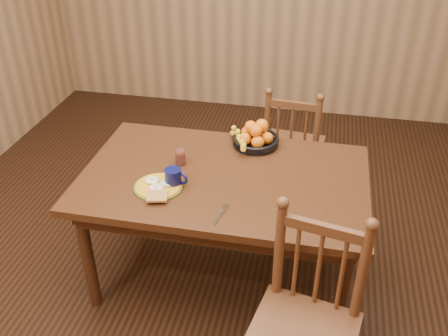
% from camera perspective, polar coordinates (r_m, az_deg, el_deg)
% --- Properties ---
extents(room, '(4.52, 5.02, 2.72)m').
position_cam_1_polar(room, '(2.53, -0.00, 10.59)').
color(room, black).
rests_on(room, ground).
extents(dining_table, '(1.60, 1.00, 0.75)m').
position_cam_1_polar(dining_table, '(2.85, -0.00, -2.29)').
color(dining_table, black).
rests_on(dining_table, ground).
extents(chair_far, '(0.46, 0.44, 0.93)m').
position_cam_1_polar(chair_far, '(3.71, 7.87, 2.43)').
color(chair_far, '#492A16').
rests_on(chair_far, ground).
extents(chair_near, '(0.54, 0.52, 1.01)m').
position_cam_1_polar(chair_near, '(2.37, 9.28, -17.31)').
color(chair_near, '#492A16').
rests_on(chair_near, ground).
extents(breakfast_plate, '(0.26, 0.30, 0.04)m').
position_cam_1_polar(breakfast_plate, '(2.71, -7.53, -2.14)').
color(breakfast_plate, '#59601E').
rests_on(breakfast_plate, dining_table).
extents(fork, '(0.05, 0.18, 0.00)m').
position_cam_1_polar(fork, '(2.51, -0.35, -5.25)').
color(fork, silver).
rests_on(fork, dining_table).
extents(spoon, '(0.04, 0.16, 0.01)m').
position_cam_1_polar(spoon, '(2.80, -8.58, -1.21)').
color(spoon, silver).
rests_on(spoon, dining_table).
extents(coffee_mug, '(0.13, 0.09, 0.10)m').
position_cam_1_polar(coffee_mug, '(2.71, -5.75, -1.07)').
color(coffee_mug, '#0B0D3D').
rests_on(coffee_mug, dining_table).
extents(juice_glass, '(0.06, 0.06, 0.09)m').
position_cam_1_polar(juice_glass, '(2.90, -5.01, 1.19)').
color(juice_glass, silver).
rests_on(juice_glass, dining_table).
extents(fruit_bowl, '(0.32, 0.32, 0.17)m').
position_cam_1_polar(fruit_bowl, '(3.08, 3.52, 3.55)').
color(fruit_bowl, black).
rests_on(fruit_bowl, dining_table).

